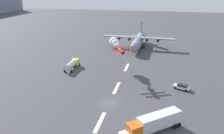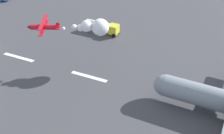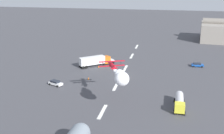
# 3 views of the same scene
# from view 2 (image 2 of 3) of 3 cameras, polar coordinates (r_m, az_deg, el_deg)

# --- Properties ---
(runway_stripe_3) EXTENTS (8.00, 0.90, 0.01)m
(runway_stripe_3) POSITION_cam_2_polar(r_m,az_deg,el_deg) (70.42, -17.24, 1.78)
(runway_stripe_3) COLOR white
(runway_stripe_3) RESTS_ON ground
(runway_stripe_4) EXTENTS (8.00, 0.90, 0.01)m
(runway_stripe_4) POSITION_cam_2_polar(r_m,az_deg,el_deg) (61.36, -4.36, -1.81)
(runway_stripe_4) COLOR white
(runway_stripe_4) RESTS_ON ground
(stunt_biplane_red) EXTENTS (15.32, 9.58, 3.45)m
(stunt_biplane_red) POSITION_cam_2_polar(r_m,az_deg,el_deg) (60.22, -4.05, 7.54)
(stunt_biplane_red) COLOR red
(fuel_tanker_truck) EXTENTS (8.67, 2.81, 2.90)m
(fuel_tanker_truck) POSITION_cam_2_polar(r_m,az_deg,el_deg) (76.78, -1.77, 7.70)
(fuel_tanker_truck) COLOR yellow
(fuel_tanker_truck) RESTS_ON ground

